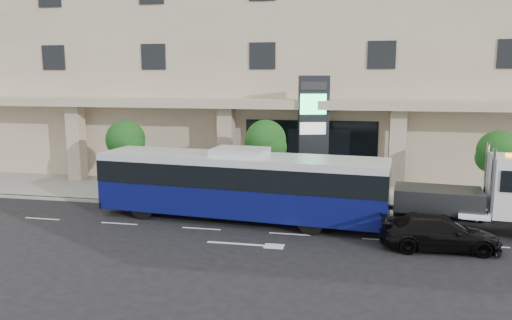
{
  "coord_description": "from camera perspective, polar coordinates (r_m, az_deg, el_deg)",
  "views": [
    {
      "loc": [
        2.68,
        -22.22,
        6.76
      ],
      "look_at": [
        -2.19,
        2.0,
        2.62
      ],
      "focal_mm": 35.0,
      "sensor_mm": 36.0,
      "label": 1
    }
  ],
  "objects": [
    {
      "name": "city_bus",
      "position": [
        23.57,
        -1.83,
        -2.73
      ],
      "size": [
        13.9,
        4.21,
        3.47
      ],
      "rotation": [
        0.0,
        0.0,
        -0.1
      ],
      "color": "black",
      "rests_on": "ground"
    },
    {
      "name": "signage_pylon",
      "position": [
        28.16,
        6.55,
        2.87
      ],
      "size": [
        1.76,
        1.04,
        6.68
      ],
      "rotation": [
        0.0,
        0.0,
        0.28
      ],
      "color": "black",
      "rests_on": "sidewalk"
    },
    {
      "name": "tow_truck",
      "position": [
        23.89,
        25.48,
        -3.91
      ],
      "size": [
        8.59,
        2.88,
        3.89
      ],
      "rotation": [
        0.0,
        0.0,
        -0.11
      ],
      "color": "#2D3033",
      "rests_on": "ground"
    },
    {
      "name": "sidewalk",
      "position": [
        28.15,
        5.6,
        -4.28
      ],
      "size": [
        120.0,
        6.0,
        0.15
      ],
      "primitive_type": "cube",
      "color": "gray",
      "rests_on": "ground"
    },
    {
      "name": "convention_center",
      "position": [
        37.87,
        7.51,
        14.29
      ],
      "size": [
        60.0,
        17.6,
        20.0
      ],
      "color": "tan",
      "rests_on": "ground"
    },
    {
      "name": "curb",
      "position": [
        25.27,
        4.9,
        -5.87
      ],
      "size": [
        120.0,
        0.3,
        0.15
      ],
      "primitive_type": "cube",
      "color": "gray",
      "rests_on": "ground"
    },
    {
      "name": "tree_mid",
      "position": [
        26.46,
        1.14,
        1.9
      ],
      "size": [
        2.28,
        2.2,
        4.38
      ],
      "color": "#422B19",
      "rests_on": "sidewalk"
    },
    {
      "name": "tree_right",
      "position": [
        26.96,
        25.96,
        0.6
      ],
      "size": [
        2.1,
        2.0,
        4.04
      ],
      "color": "#422B19",
      "rests_on": "sidewalk"
    },
    {
      "name": "tree_left",
      "position": [
        28.98,
        -14.63,
        1.96
      ],
      "size": [
        2.27,
        2.2,
        4.22
      ],
      "color": "#422B19",
      "rests_on": "sidewalk"
    },
    {
      "name": "ground",
      "position": [
        23.38,
        4.34,
        -7.33
      ],
      "size": [
        120.0,
        120.0,
        0.0
      ],
      "primitive_type": "plane",
      "color": "black",
      "rests_on": "ground"
    },
    {
      "name": "black_sedan",
      "position": [
        21.15,
        20.23,
        -7.84
      ],
      "size": [
        4.7,
        2.14,
        1.33
      ],
      "primitive_type": "imported",
      "rotation": [
        0.0,
        0.0,
        1.63
      ],
      "color": "black",
      "rests_on": "ground"
    }
  ]
}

